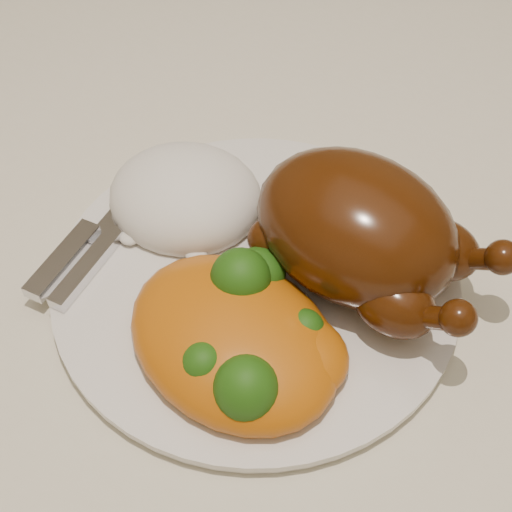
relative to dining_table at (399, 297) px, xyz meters
The scene contains 7 objects.
dining_table is the anchor object (origin of this frame).
tablecloth 0.07m from the dining_table, ahead, with size 1.73×1.03×0.18m.
dinner_plate 0.18m from the dining_table, 120.19° to the right, with size 0.28×0.28×0.01m, color silver.
roast_chicken 0.18m from the dining_table, 100.19° to the right, with size 0.18×0.12×0.09m.
rice_mound 0.22m from the dining_table, 146.98° to the right, with size 0.14×0.13×0.06m.
mac_and_cheese 0.22m from the dining_table, 104.23° to the right, with size 0.17×0.14×0.06m.
cutlery 0.27m from the dining_table, 138.31° to the right, with size 0.04×0.17×0.01m.
Camera 1 is at (0.09, -0.38, 1.17)m, focal length 50.00 mm.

